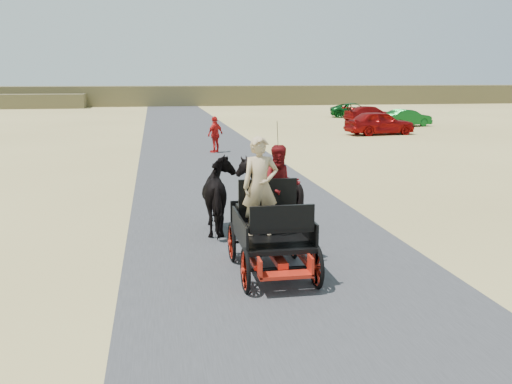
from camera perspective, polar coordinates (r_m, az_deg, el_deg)
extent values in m
plane|color=tan|center=(11.96, 1.47, -5.86)|extent=(140.00, 140.00, 0.00)
cube|color=#38383A|center=(11.96, 1.47, -5.84)|extent=(6.00, 140.00, 0.01)
cube|color=brown|center=(73.26, -8.44, 9.51)|extent=(140.00, 6.00, 2.40)
imported|color=black|center=(13.23, -3.41, -0.39)|extent=(0.91, 2.01, 1.70)
imported|color=black|center=(13.40, 1.26, -0.22)|extent=(1.37, 1.54, 1.70)
imported|color=tan|center=(10.27, 0.42, 0.56)|extent=(0.66, 0.43, 1.80)
imported|color=#660C0F|center=(10.92, 2.47, 0.61)|extent=(0.77, 0.60, 1.58)
imported|color=red|center=(27.23, -4.10, 5.76)|extent=(1.02, 1.00, 1.73)
imported|color=maroon|center=(36.49, 12.25, 6.79)|extent=(4.55, 2.34, 1.48)
imported|color=#0C4C19|center=(42.98, 14.84, 7.17)|extent=(3.95, 2.21, 1.23)
imported|color=maroon|center=(46.58, 11.39, 7.65)|extent=(4.57, 2.48, 1.26)
imported|color=#0C4C19|center=(51.83, 9.91, 8.06)|extent=(4.81, 3.03, 1.24)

